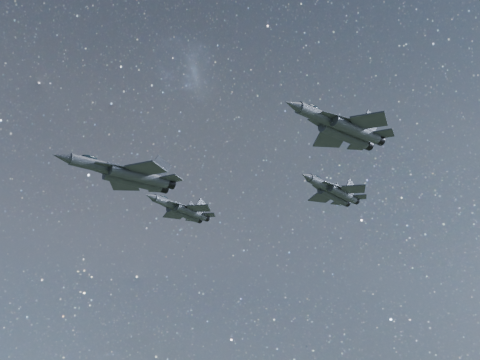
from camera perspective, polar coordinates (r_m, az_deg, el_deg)
jet_lead at (r=81.17m, az=-11.41°, el=0.56°), size 18.27×13.04×4.67m
jet_left at (r=104.82m, az=-5.89°, el=-3.03°), size 16.28×10.97×4.10m
jet_right at (r=76.10m, az=10.38°, el=5.26°), size 17.80×12.62×4.52m
jet_slot at (r=96.94m, az=9.48°, el=-1.15°), size 16.38×11.17×4.11m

